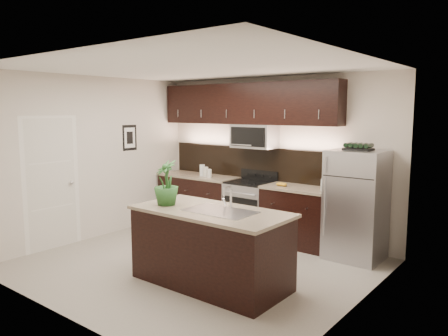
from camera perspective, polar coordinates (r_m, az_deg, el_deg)
name	(u,v)px	position (r m, az deg, el deg)	size (l,w,h in m)	color
ground	(196,265)	(6.25, -3.72, -12.48)	(4.50, 4.50, 0.00)	gray
room_walls	(187,143)	(5.94, -4.90, 3.24)	(4.52, 4.02, 2.71)	beige
counter_run	(240,206)	(7.66, 2.17, -5.05)	(3.51, 0.65, 0.94)	black
upper_fixtures	(247,110)	(7.58, 3.05, 7.54)	(3.49, 0.40, 1.66)	black
island	(211,247)	(5.45, -1.73, -10.27)	(1.96, 0.96, 0.94)	black
sink_faucet	(221,210)	(5.24, -0.42, -5.51)	(0.84, 0.50, 0.28)	silver
refrigerator	(356,205)	(6.56, 16.86, -4.65)	(0.76, 0.69, 1.58)	#B2B2B7
wine_rack	(358,147)	(6.44, 17.15, 2.63)	(0.39, 0.24, 0.10)	black
plant	(166,183)	(5.59, -7.55, -1.92)	(0.32, 0.32, 0.57)	#255522
canisters	(205,171)	(7.96, -2.51, -0.44)	(0.31, 0.15, 0.21)	silver
french_press	(324,184)	(6.72, 12.88, -2.09)	(0.09, 0.09, 0.26)	silver
bananas	(280,184)	(7.05, 7.28, -2.07)	(0.19, 0.14, 0.06)	#C38B1B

